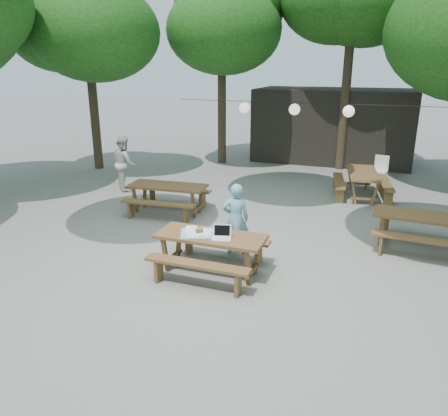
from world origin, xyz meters
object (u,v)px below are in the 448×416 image
main_picnic_table (211,253)px  plastic_chair (379,176)px  picnic_table_nw (168,198)px  second_person (124,163)px  woman (236,219)px

main_picnic_table → plastic_chair: size_ratio=2.22×
picnic_table_nw → plastic_chair: plastic_chair is taller
main_picnic_table → second_person: second_person is taller
picnic_table_nw → plastic_chair: size_ratio=2.28×
woman → plastic_chair: size_ratio=1.65×
picnic_table_nw → woman: (2.49, -1.84, 0.35)m
second_person → plastic_chair: second_person is taller
main_picnic_table → second_person: 6.37m
main_picnic_table → woman: woman is taller
main_picnic_table → woman: size_ratio=1.35×
picnic_table_nw → woman: 3.11m
plastic_chair → main_picnic_table: bearing=-97.7°
second_person → plastic_chair: 8.16m
second_person → main_picnic_table: bearing=-176.7°
second_person → plastic_chair: (7.36, 3.47, -0.57)m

